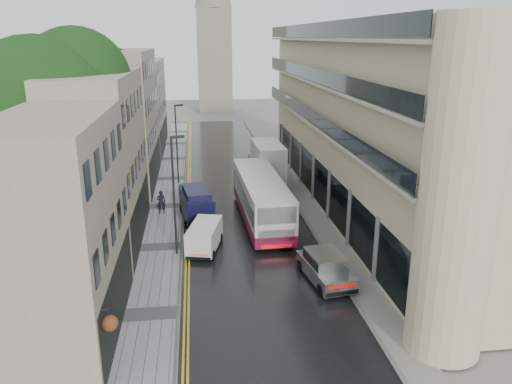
{
  "coord_description": "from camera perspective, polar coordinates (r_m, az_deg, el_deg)",
  "views": [
    {
      "loc": [
        -3.38,
        -11.31,
        13.2
      ],
      "look_at": [
        0.22,
        18.0,
        4.0
      ],
      "focal_mm": 35.0,
      "sensor_mm": 36.0,
      "label": 1
    }
  ],
  "objects": [
    {
      "name": "white_van",
      "position": [
        31.32,
        -7.83,
        -5.97
      ],
      "size": [
        2.55,
        4.21,
        1.77
      ],
      "primitive_type": null,
      "rotation": [
        0.0,
        0.0,
        -0.23
      ],
      "color": "silver",
      "rests_on": "road"
    },
    {
      "name": "modern_block",
      "position": [
        40.22,
        13.1,
        8.0
      ],
      "size": [
        8.0,
        40.0,
        14.0
      ],
      "primitive_type": null,
      "color": "tan",
      "rests_on": "ground"
    },
    {
      "name": "tree_far",
      "position": [
        45.72,
        -18.21,
        7.68
      ],
      "size": [
        9.24,
        9.24,
        12.46
      ],
      "primitive_type": null,
      "color": "black",
      "rests_on": "ground"
    },
    {
      "name": "old_shop_row",
      "position": [
        42.37,
        -15.25,
        6.92
      ],
      "size": [
        4.5,
        56.0,
        12.0
      ],
      "primitive_type": null,
      "color": "gray",
      "rests_on": "ground"
    },
    {
      "name": "tree_near",
      "position": [
        33.21,
        -22.9,
        5.09
      ],
      "size": [
        10.56,
        10.56,
        13.89
      ],
      "primitive_type": null,
      "color": "black",
      "rests_on": "ground"
    },
    {
      "name": "lamp_post_near",
      "position": [
        30.78,
        -9.35,
        -0.58
      ],
      "size": [
        0.86,
        0.37,
        7.49
      ],
      "primitive_type": null,
      "rotation": [
        0.0,
        0.0,
        0.23
      ],
      "color": "black",
      "rests_on": "left_sidewalk"
    },
    {
      "name": "cream_bus",
      "position": [
        33.66,
        -0.62,
        -2.69
      ],
      "size": [
        3.15,
        12.33,
        3.34
      ],
      "primitive_type": null,
      "rotation": [
        0.0,
        0.0,
        0.03
      ],
      "color": "beige",
      "rests_on": "road"
    },
    {
      "name": "road",
      "position": [
        41.13,
        -1.92,
        -1.4
      ],
      "size": [
        9.0,
        85.0,
        0.02
      ],
      "primitive_type": "cube",
      "color": "black",
      "rests_on": "ground"
    },
    {
      "name": "navy_van",
      "position": [
        35.86,
        -7.88,
        -2.23
      ],
      "size": [
        2.71,
        5.27,
        2.57
      ],
      "primitive_type": null,
      "rotation": [
        0.0,
        0.0,
        0.14
      ],
      "color": "black",
      "rests_on": "road"
    },
    {
      "name": "lamp_post_far",
      "position": [
        46.4,
        -9.05,
        5.34
      ],
      "size": [
        0.82,
        0.47,
        7.25
      ],
      "primitive_type": null,
      "rotation": [
        0.0,
        0.0,
        0.38
      ],
      "color": "black",
      "rests_on": "left_sidewalk"
    },
    {
      "name": "white_lorry",
      "position": [
        43.85,
        0.22,
        2.62
      ],
      "size": [
        2.64,
        7.93,
        4.12
      ],
      "primitive_type": null,
      "rotation": [
        0.0,
        0.0,
        0.04
      ],
      "color": "silver",
      "rests_on": "road"
    },
    {
      "name": "pedestrian",
      "position": [
        39.0,
        -10.79,
        -1.15
      ],
      "size": [
        0.75,
        0.56,
        1.87
      ],
      "primitive_type": "imported",
      "rotation": [
        0.0,
        0.0,
        3.32
      ],
      "color": "black",
      "rests_on": "left_sidewalk"
    },
    {
      "name": "silver_hatchback",
      "position": [
        26.93,
        7.5,
        -10.12
      ],
      "size": [
        2.57,
        4.71,
        1.68
      ],
      "primitive_type": null,
      "rotation": [
        0.0,
        0.0,
        0.14
      ],
      "color": "#9A9A9E",
      "rests_on": "road"
    },
    {
      "name": "left_sidewalk",
      "position": [
        41.05,
        -10.08,
        -1.64
      ],
      "size": [
        2.7,
        85.0,
        0.12
      ],
      "primitive_type": "cube",
      "color": "gray",
      "rests_on": "ground"
    },
    {
      "name": "right_sidewalk",
      "position": [
        41.91,
        5.45,
        -1.04
      ],
      "size": [
        1.8,
        85.0,
        0.12
      ],
      "primitive_type": "cube",
      "color": "slate",
      "rests_on": "ground"
    }
  ]
}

